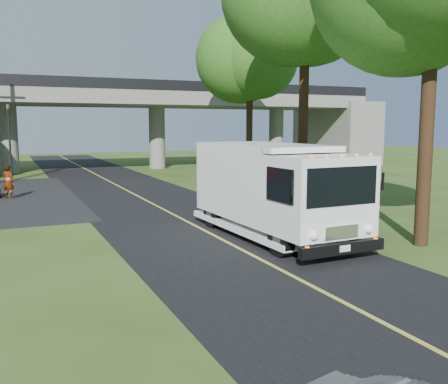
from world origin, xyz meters
TOP-DOWN VIEW (x-y plane):
  - ground at (0.00, 0.00)m, footprint 120.00×120.00m
  - road at (0.00, 10.00)m, footprint 7.00×90.00m
  - lane_line at (0.00, 10.00)m, footprint 0.12×90.00m
  - overpass at (0.00, 32.00)m, footprint 54.00×10.00m
  - traffic_signal at (-6.00, 26.00)m, footprint 0.18×0.22m
  - tree_right_far at (9.21, 19.84)m, footprint 5.77×5.67m
  - step_van at (1.77, 3.90)m, footprint 3.02×7.58m
  - pedestrian at (-6.29, 17.25)m, footprint 0.77×0.74m

SIDE VIEW (x-z plane):
  - ground at x=0.00m, z-range 0.00..0.00m
  - road at x=0.00m, z-range 0.00..0.02m
  - lane_line at x=0.00m, z-range 0.03..0.03m
  - pedestrian at x=-6.29m, z-range 0.00..1.77m
  - step_van at x=1.77m, z-range 0.14..3.28m
  - traffic_signal at x=-6.00m, z-range 0.60..5.80m
  - overpass at x=0.00m, z-range 0.91..8.21m
  - tree_right_far at x=9.21m, z-range 2.81..13.80m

